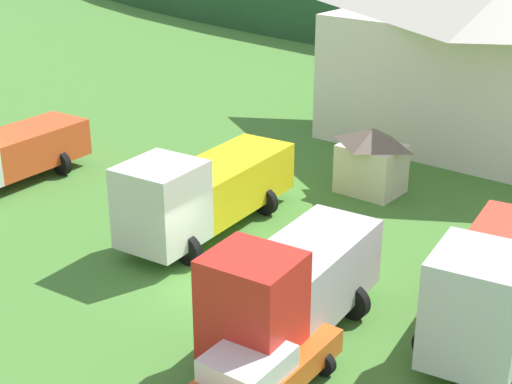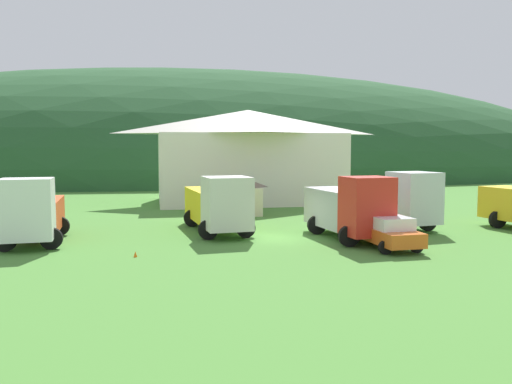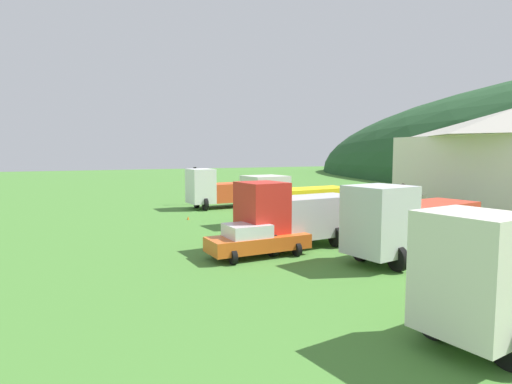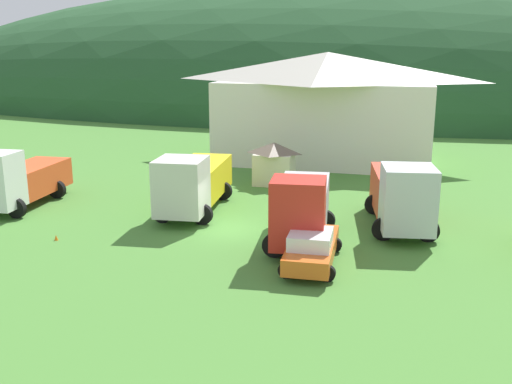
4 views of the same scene
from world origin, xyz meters
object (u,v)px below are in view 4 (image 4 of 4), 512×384
Objects in this scene: flatbed_truck_yellow at (193,182)px; service_pickup_orange at (312,247)px; heavy_rig_white at (17,179)px; traffic_cone_near_pickup at (56,240)px; depot_building at (327,105)px; crane_truck_red at (301,207)px; play_shed_cream at (274,163)px; tow_truck_silver at (402,194)px.

flatbed_truck_yellow is 10.22m from service_pickup_orange.
traffic_cone_near_pickup is (5.42, -4.54, -1.70)m from heavy_rig_white.
depot_building reaches higher than crane_truck_red.
crane_truck_red is 12.90× the size of traffic_cone_near_pickup.
flatbed_truck_yellow is at bearing 54.19° from traffic_cone_near_pickup.
play_shed_cream is at bearing -101.98° from depot_building.
flatbed_truck_yellow is at bearing -99.97° from tow_truck_silver.
flatbed_truck_yellow is 1.23× the size of crane_truck_red.
heavy_rig_white is (-14.97, -19.02, -2.74)m from depot_building.
play_shed_cream is at bearing 121.91° from heavy_rig_white.
service_pickup_orange is at bearing -70.42° from play_shed_cream.
heavy_rig_white is 0.93× the size of tow_truck_silver.
service_pickup_orange is at bearing 71.43° from heavy_rig_white.
flatbed_truck_yellow is 1.11× the size of tow_truck_silver.
depot_building is 6.21× the size of play_shed_cream.
service_pickup_orange is at bearing 13.85° from crane_truck_red.
depot_building is 18.01m from flatbed_truck_yellow.
tow_truck_silver is at bearing 123.17° from crane_truck_red.
heavy_rig_white is 21.51m from tow_truck_silver.
play_shed_cream is 0.55× the size of service_pickup_orange.
service_pickup_orange is (17.93, -4.57, -0.87)m from heavy_rig_white.
heavy_rig_white is at bearing -102.77° from crane_truck_red.
crane_truck_red reaches higher than flatbed_truck_yellow.
tow_truck_silver is at bearing 21.43° from traffic_cone_near_pickup.
depot_building is 2.06× the size of flatbed_truck_yellow.
tow_truck_silver is 7.29m from service_pickup_orange.
play_shed_cream is (-2.03, -9.57, -2.96)m from depot_building.
service_pickup_orange reaches higher than traffic_cone_near_pickup.
service_pickup_orange is at bearing -38.21° from tow_truck_silver.
tow_truck_silver is (21.43, 1.74, 0.13)m from heavy_rig_white.
flatbed_truck_yellow reaches higher than service_pickup_orange.
crane_truck_red is at bearing -59.73° from tow_truck_silver.
depot_building is 24.36m from heavy_rig_white.
tow_truck_silver reaches higher than traffic_cone_near_pickup.
flatbed_truck_yellow is 11.36m from tow_truck_silver.
depot_building is 32.83× the size of traffic_cone_near_pickup.
depot_building is at bearing 67.95° from traffic_cone_near_pickup.
service_pickup_orange is (4.99, -14.03, -0.65)m from play_shed_cream.
traffic_cone_near_pickup is (-12.50, 0.03, -0.83)m from service_pickup_orange.
tow_truck_silver is at bearing 148.05° from service_pickup_orange.
crane_truck_red reaches higher than play_shed_cream.
heavy_rig_white is 1.04× the size of crane_truck_red.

